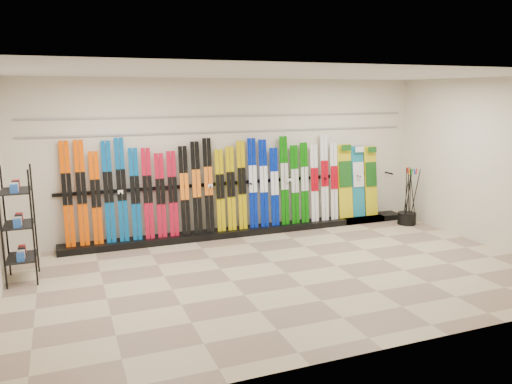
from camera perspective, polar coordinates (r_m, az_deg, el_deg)
name	(u,v)px	position (r m, az deg, el deg)	size (l,w,h in m)	color
floor	(286,273)	(7.80, 3.48, -9.25)	(8.00, 8.00, 0.00)	gray
back_wall	(233,157)	(9.70, -2.65, 3.98)	(8.00, 8.00, 0.00)	beige
right_wall	(492,164)	(9.78, 25.40, 2.96)	(5.00, 5.00, 0.00)	beige
ceiling	(289,74)	(7.31, 3.77, 13.36)	(8.00, 8.00, 0.00)	silver
ski_rack_base	(248,231)	(9.86, -0.92, -4.43)	(8.00, 0.40, 0.12)	black
skis	(212,188)	(9.47, -5.01, 0.47)	(5.38, 0.20, 1.84)	#EB4C00
snowboards	(357,181)	(10.87, 11.50, 1.22)	(0.95, 0.24, 1.55)	gold
accessory_rack	(19,225)	(8.04, -25.48, -3.41)	(0.40, 0.60, 1.69)	black
pole_bin	(407,218)	(11.01, 16.84, -2.90)	(0.38, 0.38, 0.25)	black
ski_poles	(409,196)	(10.90, 17.11, -0.45)	(0.25, 0.36, 1.18)	black
slatwall_rail_0	(233,132)	(9.64, -2.64, 6.92)	(7.60, 0.02, 0.03)	gray
slatwall_rail_1	(233,116)	(9.62, -2.66, 8.70)	(7.60, 0.02, 0.03)	gray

